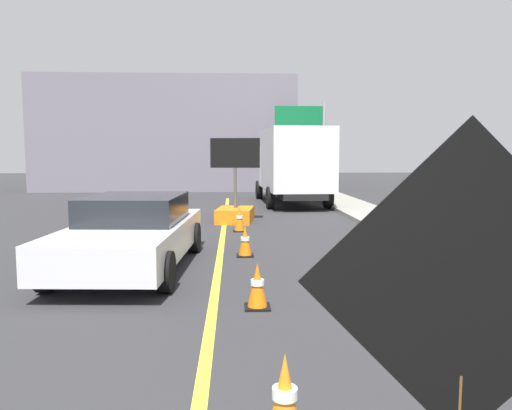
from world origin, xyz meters
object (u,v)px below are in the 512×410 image
Objects in this scene: highway_guide_sign at (310,132)px; traffic_cone_near_sign at (285,400)px; traffic_cone_curbside at (239,219)px; box_truck at (292,164)px; roadwork_sign at (464,293)px; traffic_cone_far_lane at (245,241)px; traffic_cone_mid_lane at (257,286)px; arrow_board_trailer at (235,207)px; pickup_car at (133,232)px.

traffic_cone_near_sign is at bearing -99.30° from highway_guide_sign.
box_truck is at bearing 72.76° from traffic_cone_curbside.
roadwork_sign is 8.04m from traffic_cone_far_lane.
traffic_cone_mid_lane is at bearing -100.92° from highway_guide_sign.
box_truck is (2.51, 5.67, 1.30)m from arrow_board_trailer.
roadwork_sign reaches higher than traffic_cone_mid_lane.
traffic_cone_near_sign is at bearing 124.49° from roadwork_sign.
traffic_cone_far_lane is at bearing -103.54° from highway_guide_sign.
traffic_cone_curbside reaches higher than traffic_cone_mid_lane.
arrow_board_trailer reaches higher than traffic_cone_curbside.
traffic_cone_mid_lane is at bearing -88.61° from traffic_cone_curbside.
arrow_board_trailer is at bearing 91.97° from traffic_cone_far_lane.
traffic_cone_mid_lane is (0.28, -9.02, -0.16)m from arrow_board_trailer.
pickup_car is (-3.04, 6.91, -0.77)m from roadwork_sign.
roadwork_sign is at bearing -83.52° from traffic_cone_far_lane.
traffic_cone_curbside is (-3.97, -12.77, -3.07)m from highway_guide_sign.
roadwork_sign is at bearing -85.36° from arrow_board_trailer.
highway_guide_sign reaches higher than box_truck.
traffic_cone_near_sign reaches higher than traffic_cone_mid_lane.
arrow_board_trailer reaches higher than pickup_car.
highway_guide_sign is (1.58, 5.04, 1.65)m from box_truck.
box_truck is at bearing 85.73° from roadwork_sign.
arrow_board_trailer is at bearing 91.77° from traffic_cone_mid_lane.
traffic_cone_near_sign is (-2.19, -17.94, -1.43)m from box_truck.
pickup_car reaches higher than traffic_cone_mid_lane.
arrow_board_trailer is 0.37× the size of box_truck.
box_truck reaches higher than traffic_cone_curbside.
pickup_car is 0.99× the size of highway_guide_sign.
highway_guide_sign is at bearing 69.12° from arrow_board_trailer.
arrow_board_trailer is 11.83m from highway_guide_sign.
traffic_cone_near_sign is at bearing -89.22° from traffic_cone_mid_lane.
roadwork_sign is 11.41m from traffic_cone_curbside.
traffic_cone_near_sign is (2.28, -5.80, -0.35)m from pickup_car.
roadwork_sign is 3.60× the size of traffic_cone_mid_lane.
pickup_car reaches higher than traffic_cone_far_lane.
box_truck reaches higher than arrow_board_trailer.
highway_guide_sign is at bearing 80.70° from traffic_cone_near_sign.
box_truck is 14.92m from traffic_cone_mid_lane.
roadwork_sign is 0.86× the size of arrow_board_trailer.
arrow_board_trailer reaches higher than roadwork_sign.
traffic_cone_curbside is (2.07, 4.41, -0.34)m from pickup_car.
pickup_car is 18.41m from highway_guide_sign.
roadwork_sign reaches higher than traffic_cone_curbside.
pickup_car is at bearing -110.21° from box_truck.
roadwork_sign is at bearing -85.07° from traffic_cone_curbside.
box_truck is 12.98m from pickup_car.
box_truck is 10.37× the size of traffic_cone_near_sign.
pickup_car is at bearing -109.38° from highway_guide_sign.
traffic_cone_curbside is at bearing 91.39° from traffic_cone_mid_lane.
traffic_cone_curbside is (0.11, -2.07, -0.13)m from arrow_board_trailer.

